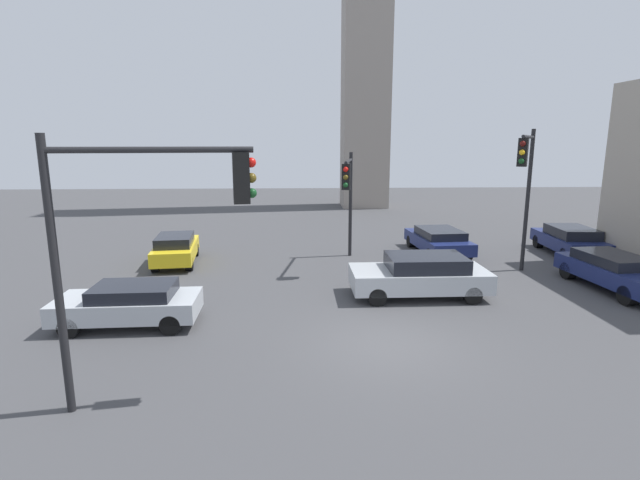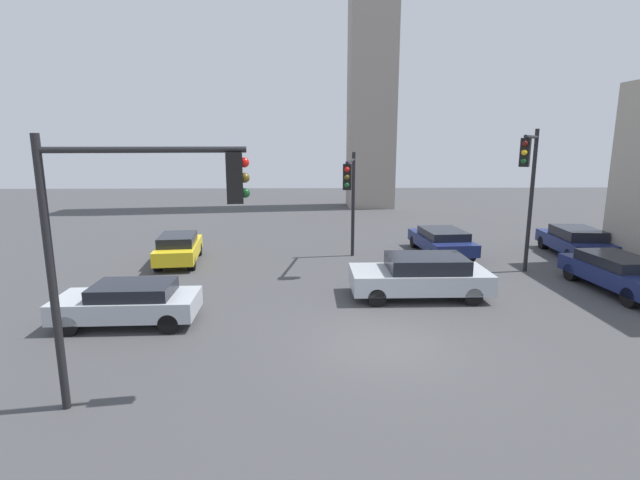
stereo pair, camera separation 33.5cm
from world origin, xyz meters
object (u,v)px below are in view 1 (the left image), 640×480
Objects in this scene: car_3 at (420,275)px; traffic_light_2 at (348,187)px; car_2 at (129,304)px; car_4 at (438,240)px; car_0 at (176,248)px; car_1 at (569,240)px; car_5 at (615,271)px; traffic_light_0 at (148,217)px; traffic_light_1 at (526,175)px.

traffic_light_2 is at bearing -64.94° from car_3.
car_2 is 14.58m from car_4.
car_3 reaches higher than car_0.
car_1 is (10.79, 1.41, -2.71)m from traffic_light_2.
traffic_light_2 is 10.54m from car_5.
car_0 is 0.90× the size of car_4.
car_5 is (14.39, 6.96, -3.16)m from traffic_light_0.
car_4 is at bearing -145.81° from car_5.
car_5 is at bearing -145.73° from car_4.
car_0 is (-14.17, 2.82, -3.36)m from traffic_light_1.
car_3 is (9.19, 2.29, 0.10)m from car_2.
traffic_light_2 is at bearing 102.26° from car_1.
car_1 is 10.48m from car_3.
traffic_light_2 reaches higher than car_0.
traffic_light_1 reaches higher than traffic_light_2.
traffic_light_1 is 1.40× the size of car_0.
car_0 is 0.88× the size of car_5.
car_0 is 1.02× the size of car_2.
car_4 is (9.64, 12.95, -3.20)m from traffic_light_0.
traffic_light_1 is at bearing -159.06° from car_4.
traffic_light_2 is 1.03× the size of car_3.
traffic_light_0 is at bearing -68.36° from car_5.
traffic_light_0 is 12.24m from car_0.
traffic_light_1 is at bearing 27.59° from traffic_light_0.
traffic_light_1 is 1.27× the size of car_1.
car_0 is 7.28m from car_2.
car_4 is at bearing 44.02° from traffic_light_0.
car_3 is at bearing 33.38° from traffic_light_0.
traffic_light_2 is at bearing 109.06° from car_4.
traffic_light_2 is 10.15m from car_2.
traffic_light_0 is 1.31× the size of car_0.
traffic_light_0 reaches higher than car_0.
car_2 is 0.89× the size of car_4.
car_4 is (-1.98, 4.23, -3.38)m from traffic_light_1.
car_4 is at bearing 122.63° from traffic_light_2.
car_1 is 0.97× the size of car_3.
car_5 is (9.35, -4.02, -2.73)m from traffic_light_2.
car_3 reaches higher than car_5.
traffic_light_0 reaches higher than car_4.
traffic_light_1 reaches higher than car_3.
car_0 is 18.39m from car_1.
car_3 is at bearing -31.48° from traffic_light_1.
traffic_light_1 is at bearing -126.69° from car_5.
traffic_light_2 is 1.03× the size of car_5.
car_1 is at bearing 161.01° from car_5.
car_5 is at bearing 90.37° from traffic_light_1.
car_1 is at bearing -157.25° from car_2.
traffic_light_1 reaches higher than car_1.
car_0 is at bearing -27.47° from car_3.
car_3 is 1.02× the size of car_4.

